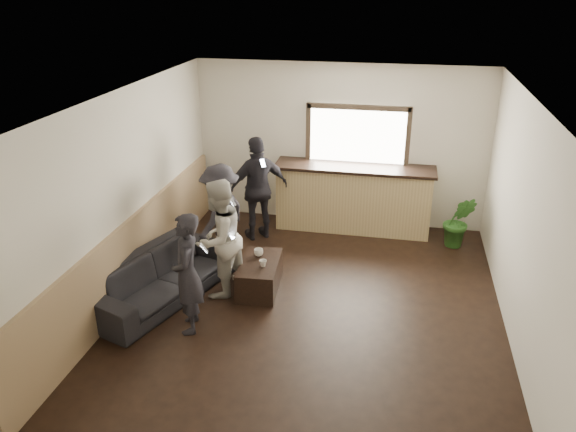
% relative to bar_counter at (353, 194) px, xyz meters
% --- Properties ---
extents(ground, '(5.00, 6.00, 0.01)m').
position_rel_bar_counter_xyz_m(ground, '(-0.30, -2.70, -0.64)').
color(ground, black).
extents(room_shell, '(5.01, 6.01, 2.80)m').
position_rel_bar_counter_xyz_m(room_shell, '(-1.04, -2.70, 0.83)').
color(room_shell, silver).
rests_on(room_shell, ground).
extents(bar_counter, '(2.70, 0.68, 2.13)m').
position_rel_bar_counter_xyz_m(bar_counter, '(0.00, 0.00, 0.00)').
color(bar_counter, tan).
rests_on(bar_counter, ground).
extents(sofa, '(1.59, 2.42, 0.66)m').
position_rel_bar_counter_xyz_m(sofa, '(-2.33, -2.84, -0.31)').
color(sofa, black).
rests_on(sofa, ground).
extents(coffee_table, '(0.59, 0.99, 0.42)m').
position_rel_bar_counter_xyz_m(coffee_table, '(-1.09, -2.34, -0.43)').
color(coffee_table, black).
rests_on(coffee_table, ground).
extents(cup_a, '(0.18, 0.18, 0.10)m').
position_rel_bar_counter_xyz_m(cup_a, '(-1.14, -2.15, -0.17)').
color(cup_a, silver).
rests_on(cup_a, coffee_table).
extents(cup_b, '(0.14, 0.14, 0.09)m').
position_rel_bar_counter_xyz_m(cup_b, '(-1.00, -2.45, -0.17)').
color(cup_b, silver).
rests_on(cup_b, coffee_table).
extents(potted_plant, '(0.50, 0.41, 0.89)m').
position_rel_bar_counter_xyz_m(potted_plant, '(1.75, -0.39, -0.20)').
color(potted_plant, '#2D6623').
rests_on(potted_plant, ground).
extents(person_a, '(0.52, 0.65, 1.56)m').
position_rel_bar_counter_xyz_m(person_a, '(-1.70, -3.45, 0.14)').
color(person_a, black).
rests_on(person_a, ground).
extents(person_b, '(0.88, 0.98, 1.67)m').
position_rel_bar_counter_xyz_m(person_b, '(-1.59, -2.55, 0.19)').
color(person_b, '#B9B4A7').
rests_on(person_b, ground).
extents(person_c, '(0.86, 1.15, 1.59)m').
position_rel_bar_counter_xyz_m(person_c, '(-1.83, -1.70, 0.15)').
color(person_c, black).
rests_on(person_c, ground).
extents(person_d, '(1.08, 0.95, 1.75)m').
position_rel_bar_counter_xyz_m(person_d, '(-1.51, -0.68, 0.23)').
color(person_d, black).
rests_on(person_d, ground).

